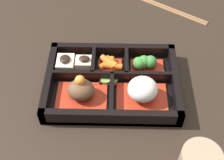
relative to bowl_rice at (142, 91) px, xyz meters
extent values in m
plane|color=black|center=(0.06, -0.04, -0.04)|extent=(3.00, 3.00, 0.00)
cube|color=black|center=(0.06, -0.04, -0.03)|extent=(0.28, 0.20, 0.01)
cube|color=black|center=(0.06, -0.13, -0.02)|extent=(0.28, 0.01, 0.04)
cube|color=black|center=(0.06, 0.06, -0.02)|extent=(0.28, 0.01, 0.04)
cube|color=black|center=(-0.07, -0.04, -0.02)|extent=(0.01, 0.20, 0.04)
cube|color=black|center=(0.20, -0.04, -0.02)|extent=(0.01, 0.20, 0.04)
cube|color=black|center=(0.06, -0.05, -0.02)|extent=(0.25, 0.01, 0.04)
cube|color=black|center=(0.03, -0.08, -0.02)|extent=(0.01, 0.07, 0.04)
cube|color=black|center=(0.11, -0.08, -0.02)|extent=(0.01, 0.07, 0.04)
cube|color=black|center=(0.06, 0.00, -0.02)|extent=(0.01, 0.10, 0.04)
cube|color=#B22D19|center=(0.00, 0.00, -0.02)|extent=(0.11, 0.07, 0.01)
ellipsoid|color=silver|center=(0.00, 0.00, 0.00)|extent=(0.06, 0.06, 0.05)
cube|color=#B22D19|center=(0.13, 0.00, -0.02)|extent=(0.11, 0.07, 0.01)
ellipsoid|color=brown|center=(0.13, 0.00, 0.00)|extent=(0.06, 0.05, 0.04)
sphere|color=orange|center=(0.13, -0.01, 0.02)|extent=(0.02, 0.02, 0.02)
cube|color=#B22D19|center=(-0.02, -0.08, -0.02)|extent=(0.07, 0.05, 0.01)
sphere|color=#387A33|center=(0.00, -0.08, -0.01)|extent=(0.03, 0.03, 0.03)
sphere|color=#387A33|center=(-0.01, -0.09, -0.01)|extent=(0.03, 0.03, 0.03)
sphere|color=#387A33|center=(0.00, -0.09, -0.01)|extent=(0.03, 0.03, 0.03)
sphere|color=#387A33|center=(-0.02, -0.09, -0.01)|extent=(0.03, 0.03, 0.03)
cube|color=#B22D19|center=(0.07, -0.08, -0.02)|extent=(0.05, 0.05, 0.01)
cylinder|color=#D1661E|center=(0.06, -0.09, -0.01)|extent=(0.03, 0.04, 0.01)
cylinder|color=#D1661E|center=(0.08, -0.08, -0.01)|extent=(0.03, 0.03, 0.01)
cylinder|color=#D1661E|center=(0.06, -0.09, -0.01)|extent=(0.02, 0.03, 0.01)
cylinder|color=#D1661E|center=(0.06, -0.08, -0.01)|extent=(0.05, 0.02, 0.01)
cylinder|color=#D1661E|center=(0.07, -0.09, -0.01)|extent=(0.04, 0.04, 0.02)
cube|color=#B22D19|center=(0.15, -0.08, -0.02)|extent=(0.06, 0.05, 0.01)
cube|color=beige|center=(0.12, -0.08, -0.01)|extent=(0.04, 0.03, 0.02)
ellipsoid|color=black|center=(0.12, -0.08, 0.00)|extent=(0.02, 0.02, 0.01)
cube|color=beige|center=(0.17, -0.08, -0.01)|extent=(0.04, 0.04, 0.02)
ellipsoid|color=black|center=(0.17, -0.08, 0.00)|extent=(0.02, 0.03, 0.01)
cube|color=#B22D19|center=(0.07, -0.05, -0.02)|extent=(0.04, 0.03, 0.01)
cylinder|color=#75A84C|center=(0.06, -0.05, -0.02)|extent=(0.03, 0.03, 0.00)
cylinder|color=#75A84C|center=(0.08, -0.04, -0.02)|extent=(0.02, 0.02, 0.01)
cylinder|color=#75A84C|center=(0.07, -0.05, -0.02)|extent=(0.02, 0.02, 0.01)
cylinder|color=#597A38|center=(-0.09, 0.15, 0.02)|extent=(0.06, 0.06, 0.01)
cylinder|color=brown|center=(-0.09, -0.32, -0.03)|extent=(0.20, 0.13, 0.01)
cylinder|color=brown|center=(-0.08, -0.31, -0.03)|extent=(0.20, 0.13, 0.01)
camera|label=1|loc=(0.05, 0.39, 0.50)|focal=50.00mm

